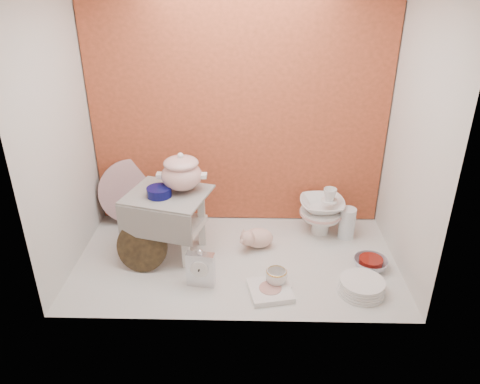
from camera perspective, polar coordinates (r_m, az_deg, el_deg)
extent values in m
plane|color=silver|center=(2.64, -0.45, -8.39)|extent=(1.80, 1.80, 0.00)
cube|color=#C75331|center=(2.77, -0.17, 10.57)|extent=(1.80, 0.06, 1.50)
cube|color=silver|center=(2.49, -21.83, 6.84)|extent=(0.06, 1.00, 1.50)
cube|color=silver|center=(2.44, 21.28, 6.53)|extent=(0.06, 1.00, 1.50)
cylinder|color=#090A47|center=(2.53, -10.02, 0.02)|extent=(0.18, 0.18, 0.05)
imported|color=silver|center=(2.89, -11.36, -2.54)|extent=(0.26, 0.26, 0.26)
cube|color=silver|center=(2.40, -4.92, -9.38)|extent=(0.15, 0.07, 0.21)
ellipsoid|color=beige|center=(2.71, 2.29, -5.69)|extent=(0.26, 0.21, 0.13)
cylinder|color=white|center=(2.45, 4.50, -11.44)|extent=(0.22, 0.22, 0.01)
imported|color=white|center=(2.42, 4.54, -10.51)|extent=(0.14, 0.14, 0.09)
cube|color=white|center=(2.40, 3.78, -12.12)|extent=(0.25, 0.25, 0.03)
cylinder|color=white|center=(2.46, 14.91, -11.27)|extent=(0.26, 0.26, 0.07)
imported|color=silver|center=(2.65, 15.92, -8.58)|extent=(0.22, 0.22, 0.06)
cylinder|color=silver|center=(2.86, 13.17, -3.81)|extent=(0.11, 0.11, 0.20)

